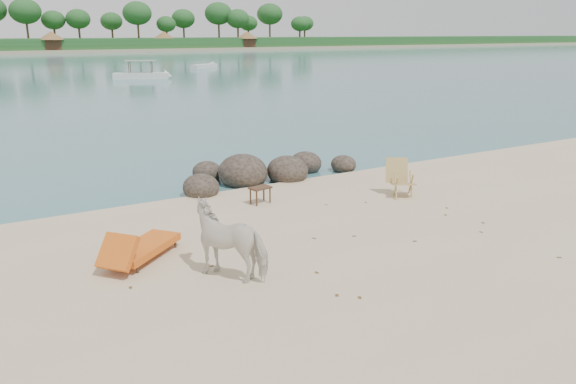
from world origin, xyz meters
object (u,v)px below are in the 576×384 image
object	(u,v)px
boulders	(260,172)
cow	(232,240)
side_table	(260,196)
deck_chair	(404,179)

from	to	relation	value
boulders	cow	size ratio (longest dim) A/B	3.72
cow	side_table	world-z (taller)	cow
boulders	deck_chair	size ratio (longest dim) A/B	5.93
cow	side_table	bearing A→B (deg)	-160.72
boulders	deck_chair	xyz separation A→B (m)	(2.57, -3.93, 0.32)
cow	deck_chair	size ratio (longest dim) A/B	1.59
boulders	side_table	size ratio (longest dim) A/B	11.06
cow	boulders	bearing A→B (deg)	-158.15
cow	side_table	xyz separation A→B (m)	(2.64, 3.85, -0.49)
side_table	boulders	bearing A→B (deg)	52.50
side_table	deck_chair	size ratio (longest dim) A/B	0.54
deck_chair	boulders	bearing A→B (deg)	154.58
boulders	side_table	distance (m)	2.77
deck_chair	cow	bearing A→B (deg)	-128.40
side_table	deck_chair	bearing A→B (deg)	-30.99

